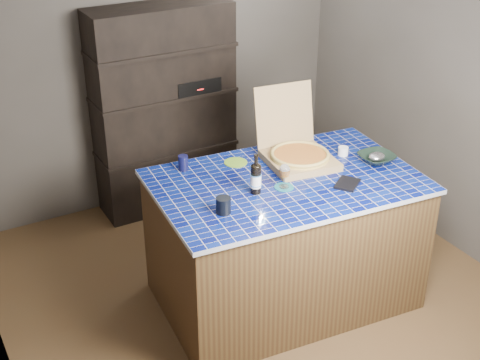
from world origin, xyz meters
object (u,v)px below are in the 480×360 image
pizza_box (298,153)px  kitchen_island (284,240)px  wine_glass (285,171)px  bowl (377,158)px  mead_bottle (256,178)px  dvd_case (347,184)px

pizza_box → kitchen_island: bearing=-131.5°
pizza_box → wine_glass: pizza_box is taller
pizza_box → wine_glass: bearing=-129.3°
kitchen_island → bowl: bowl is taller
kitchen_island → mead_bottle: 0.65m
mead_bottle → wine_glass: 0.20m
wine_glass → bowl: wine_glass is taller
mead_bottle → wine_glass: size_ratio=1.64×
pizza_box → mead_bottle: size_ratio=2.19×
kitchen_island → pizza_box: size_ratio=3.13×
wine_glass → dvd_case: size_ratio=0.88×
mead_bottle → wine_glass: mead_bottle is taller
pizza_box → wine_glass: (-0.29, -0.27, 0.05)m
dvd_case → bowl: (0.39, 0.17, 0.02)m
kitchen_island → mead_bottle: mead_bottle is taller
bowl → kitchen_island: bearing=173.1°
mead_bottle → dvd_case: size_ratio=1.44×
bowl → mead_bottle: bearing=178.4°
wine_glass → dvd_case: bearing=-23.8°
wine_glass → bowl: size_ratio=0.68×
bowl → dvd_case: bearing=-155.7°
dvd_case → pizza_box: bearing=156.5°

